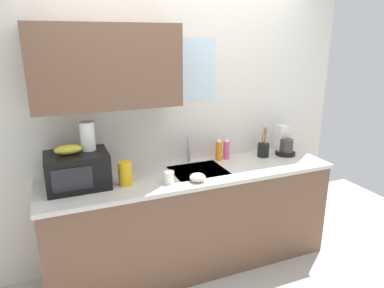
# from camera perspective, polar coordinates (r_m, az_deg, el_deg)

# --- Properties ---
(kitchen_wall_assembly) EXTENTS (3.28, 0.42, 2.50)m
(kitchen_wall_assembly) POSITION_cam_1_polar(r_m,az_deg,el_deg) (3.09, -4.46, 5.10)
(kitchen_wall_assembly) COLOR silver
(kitchen_wall_assembly) RESTS_ON ground
(counter_unit) EXTENTS (2.51, 0.63, 0.90)m
(counter_unit) POSITION_cam_1_polar(r_m,az_deg,el_deg) (3.18, 0.02, -12.00)
(counter_unit) COLOR brown
(counter_unit) RESTS_ON ground
(sink_faucet) EXTENTS (0.03, 0.03, 0.23)m
(sink_faucet) POSITION_cam_1_polar(r_m,az_deg,el_deg) (3.19, -0.55, -0.99)
(sink_faucet) COLOR #B2B5BA
(sink_faucet) RESTS_ON counter_unit
(microwave) EXTENTS (0.46, 0.35, 0.27)m
(microwave) POSITION_cam_1_polar(r_m,az_deg,el_deg) (2.80, -18.13, -4.07)
(microwave) COLOR black
(microwave) RESTS_ON counter_unit
(banana_bunch) EXTENTS (0.20, 0.11, 0.07)m
(banana_bunch) POSITION_cam_1_polar(r_m,az_deg,el_deg) (2.74, -19.48, -0.86)
(banana_bunch) COLOR gold
(banana_bunch) RESTS_ON microwave
(paper_towel_roll) EXTENTS (0.11, 0.11, 0.22)m
(paper_towel_roll) POSITION_cam_1_polar(r_m,az_deg,el_deg) (2.78, -16.62, 1.25)
(paper_towel_roll) COLOR white
(paper_towel_roll) RESTS_ON microwave
(coffee_maker) EXTENTS (0.19, 0.21, 0.28)m
(coffee_maker) POSITION_cam_1_polar(r_m,az_deg,el_deg) (3.54, 14.75, 0.05)
(coffee_maker) COLOR black
(coffee_maker) RESTS_ON counter_unit
(dish_soap_bottle_orange) EXTENTS (0.06, 0.06, 0.22)m
(dish_soap_bottle_orange) POSITION_cam_1_polar(r_m,az_deg,el_deg) (3.26, 4.37, -0.94)
(dish_soap_bottle_orange) COLOR orange
(dish_soap_bottle_orange) RESTS_ON counter_unit
(dish_soap_bottle_pink) EXTENTS (0.06, 0.06, 0.21)m
(dish_soap_bottle_pink) POSITION_cam_1_polar(r_m,az_deg,el_deg) (3.30, 5.63, -0.80)
(dish_soap_bottle_pink) COLOR #E55999
(dish_soap_bottle_pink) RESTS_ON counter_unit
(cereal_canister) EXTENTS (0.10, 0.10, 0.18)m
(cereal_canister) POSITION_cam_1_polar(r_m,az_deg,el_deg) (2.76, -10.81, -4.75)
(cereal_canister) COLOR gold
(cereal_canister) RESTS_ON counter_unit
(mug_white) EXTENTS (0.08, 0.08, 0.09)m
(mug_white) POSITION_cam_1_polar(r_m,az_deg,el_deg) (2.77, -3.77, -5.37)
(mug_white) COLOR white
(mug_white) RESTS_ON counter_unit
(utensil_crock) EXTENTS (0.11, 0.11, 0.29)m
(utensil_crock) POSITION_cam_1_polar(r_m,az_deg,el_deg) (3.43, 11.52, -0.87)
(utensil_crock) COLOR black
(utensil_crock) RESTS_ON counter_unit
(small_bowl) EXTENTS (0.13, 0.13, 0.06)m
(small_bowl) POSITION_cam_1_polar(r_m,az_deg,el_deg) (2.80, 0.92, -5.45)
(small_bowl) COLOR beige
(small_bowl) RESTS_ON counter_unit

